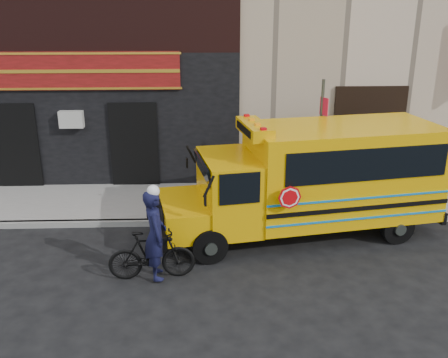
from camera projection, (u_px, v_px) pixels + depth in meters
name	position (u px, v px, depth m)	size (l,w,h in m)	color
ground	(255.00, 274.00, 10.72)	(120.00, 120.00, 0.00)	black
curb	(246.00, 221.00, 13.14)	(40.00, 0.20, 0.15)	gray
sidewalk	(242.00, 200.00, 14.56)	(40.00, 3.00, 0.15)	slate
school_bus	(316.00, 176.00, 12.17)	(7.17, 3.32, 2.92)	black
sign_pole	(320.00, 143.00, 13.22)	(0.15, 0.30, 3.68)	#3E4640
bicycle	(152.00, 255.00, 10.39)	(0.51, 1.81, 1.09)	black
cyclist	(155.00, 237.00, 10.24)	(0.71, 0.46, 1.94)	black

